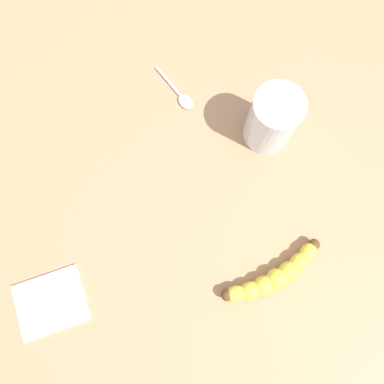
# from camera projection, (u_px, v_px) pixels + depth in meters

# --- Properties ---
(wooden_tabletop) EXTENTS (1.20, 1.20, 0.03)m
(wooden_tabletop) POSITION_uv_depth(u_px,v_px,m) (187.00, 184.00, 0.69)
(wooden_tabletop) COLOR #AA7A57
(wooden_tabletop) RESTS_ON ground
(banana) EXTENTS (0.17, 0.11, 0.04)m
(banana) POSITION_uv_depth(u_px,v_px,m) (275.00, 276.00, 0.63)
(banana) COLOR yellow
(banana) RESTS_ON wooden_tabletop
(smoothie_glass) EXTENTS (0.09, 0.09, 0.12)m
(smoothie_glass) POSITION_uv_depth(u_px,v_px,m) (272.00, 121.00, 0.64)
(smoothie_glass) COLOR silver
(smoothie_glass) RESTS_ON wooden_tabletop
(teaspoon) EXTENTS (0.08, 0.10, 0.01)m
(teaspoon) POSITION_uv_depth(u_px,v_px,m) (183.00, 99.00, 0.71)
(teaspoon) COLOR silver
(teaspoon) RESTS_ON wooden_tabletop
(folded_napkin) EXTENTS (0.14, 0.13, 0.01)m
(folded_napkin) POSITION_uv_depth(u_px,v_px,m) (51.00, 303.00, 0.63)
(folded_napkin) COLOR white
(folded_napkin) RESTS_ON wooden_tabletop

